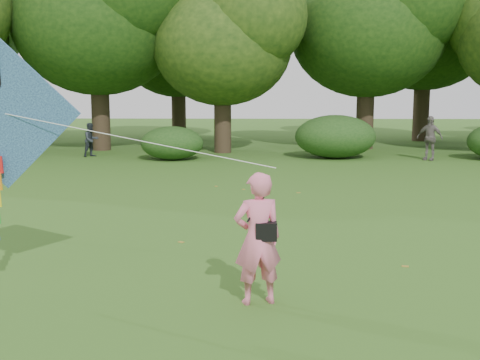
{
  "coord_description": "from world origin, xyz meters",
  "views": [
    {
      "loc": [
        -0.51,
        -8.21,
        3.1
      ],
      "look_at": [
        -0.75,
        2.0,
        1.5
      ],
      "focal_mm": 45.0,
      "sensor_mm": 36.0,
      "label": 1
    }
  ],
  "objects_px": {
    "man_kite_flyer": "(258,239)",
    "bystander_left": "(91,140)",
    "flying_kite": "(2,116)",
    "bystander_right": "(430,138)"
  },
  "relations": [
    {
      "from": "bystander_left",
      "to": "flying_kite",
      "type": "relative_size",
      "value": 0.29
    },
    {
      "from": "bystander_right",
      "to": "man_kite_flyer",
      "type": "bearing_deg",
      "value": -78.04
    },
    {
      "from": "man_kite_flyer",
      "to": "flying_kite",
      "type": "relative_size",
      "value": 0.37
    },
    {
      "from": "man_kite_flyer",
      "to": "bystander_left",
      "type": "height_order",
      "value": "man_kite_flyer"
    },
    {
      "from": "flying_kite",
      "to": "bystander_right",
      "type": "bearing_deg",
      "value": 56.18
    },
    {
      "from": "man_kite_flyer",
      "to": "bystander_left",
      "type": "xyz_separation_m",
      "value": [
        -7.3,
        18.1,
        -0.21
      ]
    },
    {
      "from": "man_kite_flyer",
      "to": "bystander_left",
      "type": "distance_m",
      "value": 19.51
    },
    {
      "from": "bystander_right",
      "to": "flying_kite",
      "type": "distance_m",
      "value": 20.06
    },
    {
      "from": "man_kite_flyer",
      "to": "bystander_right",
      "type": "height_order",
      "value": "man_kite_flyer"
    },
    {
      "from": "flying_kite",
      "to": "bystander_left",
      "type": "bearing_deg",
      "value": 101.26
    }
  ]
}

